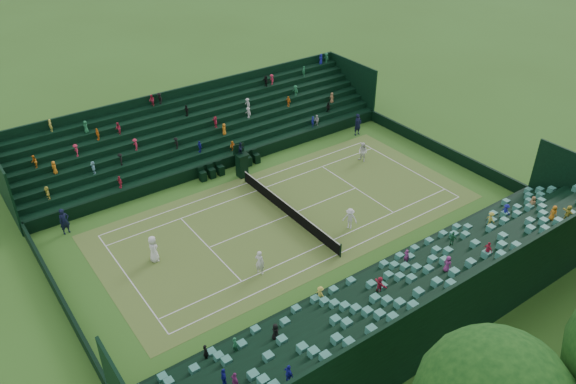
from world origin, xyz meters
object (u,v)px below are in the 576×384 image
tennis_net (288,210)px  player_far_east (350,219)px  player_near_west (153,249)px  player_near_east (260,262)px  umpire_chair (242,162)px  player_far_west (363,152)px

tennis_net → player_far_east: (3.68, 2.59, 0.26)m
player_near_west → player_near_east: (4.94, 4.78, -0.07)m
player_far_east → umpire_chair: bearing=156.6°
player_far_west → tennis_net: bearing=-85.0°
player_far_west → player_far_east: 9.73m
player_far_east → player_far_west: bearing=96.8°
player_far_west → umpire_chair: bearing=-123.3°
player_near_west → tennis_net: bearing=-88.4°
umpire_chair → player_far_west: bearing=68.5°
umpire_chair → player_near_west: 11.66m
umpire_chair → player_near_east: umpire_chair is taller
player_near_west → player_far_east: player_near_west is taller
player_far_west → player_far_east: (6.62, -7.13, -0.05)m
player_far_west → player_near_east: bearing=-76.4°
tennis_net → player_near_west: bearing=-94.9°
tennis_net → player_near_west: (-0.85, -9.83, 0.40)m
player_near_east → tennis_net: bearing=-79.1°
player_far_west → player_far_east: player_far_west is taller
player_near_west → umpire_chair: bearing=-53.5°
player_near_east → player_far_east: size_ratio=1.09×
player_near_east → player_far_west: size_ratio=1.02×
tennis_net → player_far_west: (-2.94, 9.72, 0.31)m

